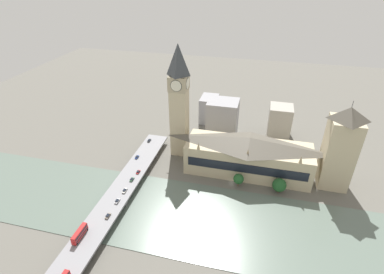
{
  "coord_description": "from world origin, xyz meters",
  "views": [
    {
      "loc": [
        -157.86,
        -12.01,
        127.87
      ],
      "look_at": [
        21.55,
        32.83,
        19.22
      ],
      "focal_mm": 28.0,
      "sensor_mm": 36.0,
      "label": 1
    }
  ],
  "objects": [
    {
      "name": "road_bridge",
      "position": [
        -35.9,
        65.9,
        4.41
      ],
      "size": [
        151.62,
        15.87,
        5.42
      ],
      "color": "slate",
      "rests_on": "ground_plane"
    },
    {
      "name": "tree_embankment_mid",
      "position": [
        -1.6,
        -4.13,
        6.08
      ],
      "size": [
        6.85,
        6.85,
        9.53
      ],
      "color": "brown",
      "rests_on": "ground_plane"
    },
    {
      "name": "car_southbound_lead",
      "position": [
        -30.13,
        62.69,
        6.13
      ],
      "size": [
        4.55,
        1.86,
        1.39
      ],
      "color": "silver",
      "rests_on": "road_bridge"
    },
    {
      "name": "river_water",
      "position": [
        -35.9,
        0.0,
        0.15
      ],
      "size": [
        59.81,
        360.0,
        0.3
      ],
      "primitive_type": "cube",
      "color": "slate",
      "rests_on": "ground_plane"
    },
    {
      "name": "car_northbound_mid",
      "position": [
        29.82,
        69.73,
        6.08
      ],
      "size": [
        4.58,
        1.81,
        1.32
      ],
      "color": "black",
      "rests_on": "road_bridge"
    },
    {
      "name": "car_southbound_tail",
      "position": [
        5.9,
        69.9,
        6.14
      ],
      "size": [
        4.0,
        1.8,
        1.42
      ],
      "color": "navy",
      "rests_on": "road_bridge"
    },
    {
      "name": "car_southbound_mid",
      "position": [
        -39.84,
        62.87,
        6.16
      ],
      "size": [
        4.22,
        1.88,
        1.52
      ],
      "color": "silver",
      "rests_on": "road_bridge"
    },
    {
      "name": "parliament_hall",
      "position": [
        16.53,
        -8.0,
        13.58
      ],
      "size": [
        27.52,
        84.42,
        27.34
      ],
      "color": "#C1B28E",
      "rests_on": "ground_plane"
    },
    {
      "name": "ground_plane",
      "position": [
        0.0,
        0.0,
        0.0
      ],
      "size": [
        600.0,
        600.0,
        0.0
      ],
      "primitive_type": "plane",
      "color": "#605E56"
    },
    {
      "name": "double_decker_bus_mid",
      "position": [
        -68.31,
        69.64,
        8.03
      ],
      "size": [
        11.73,
        2.58,
        4.69
      ],
      "color": "red",
      "rests_on": "road_bridge"
    },
    {
      "name": "city_block_east",
      "position": [
        57.8,
        16.46,
        16.74
      ],
      "size": [
        20.85,
        24.09,
        33.49
      ],
      "color": "#939399",
      "rests_on": "ground_plane"
    },
    {
      "name": "city_block_center",
      "position": [
        86.98,
        33.07,
        11.6
      ],
      "size": [
        21.1,
        14.83,
        23.2
      ],
      "color": "#939399",
      "rests_on": "ground_plane"
    },
    {
      "name": "car_northbound_lead",
      "position": [
        -18.84,
        62.91,
        6.07
      ],
      "size": [
        3.94,
        1.87,
        1.28
      ],
      "color": "#2D5638",
      "rests_on": "road_bridge"
    },
    {
      "name": "victoria_tower",
      "position": [
        16.59,
        -63.21,
        27.8
      ],
      "size": [
        17.99,
        17.99,
        59.6
      ],
      "color": "#C1B28E",
      "rests_on": "ground_plane"
    },
    {
      "name": "tree_embankment_near",
      "position": [
        -1.91,
        -29.78,
        6.34
      ],
      "size": [
        8.78,
        8.78,
        10.74
      ],
      "color": "brown",
      "rests_on": "ground_plane"
    },
    {
      "name": "car_southbound_extra",
      "position": [
        -10.33,
        62.12,
        6.04
      ],
      "size": [
        3.95,
        1.83,
        1.24
      ],
      "color": "maroon",
      "rests_on": "road_bridge"
    },
    {
      "name": "clock_tower",
      "position": [
        29.0,
        44.09,
        43.89
      ],
      "size": [
        12.97,
        12.97,
        83.02
      ],
      "color": "#C1B28E",
      "rests_on": "ground_plane"
    },
    {
      "name": "city_block_west",
      "position": [
        75.34,
        -29.27,
        13.04
      ],
      "size": [
        18.73,
        18.41,
        26.09
      ],
      "color": "#A39E93",
      "rests_on": "ground_plane"
    },
    {
      "name": "car_northbound_tail",
      "position": [
        -51.99,
        62.56,
        6.16
      ],
      "size": [
        4.24,
        1.76,
        1.48
      ],
      "color": "slate",
      "rests_on": "road_bridge"
    }
  ]
}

